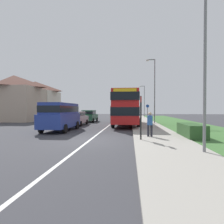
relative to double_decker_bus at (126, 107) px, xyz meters
The scene contains 16 objects.
ground_plane 10.66m from the double_decker_bus, 100.71° to the right, with size 120.00×120.00×0.00m, color #38383D.
lane_marking_centre 3.67m from the double_decker_bus, 130.67° to the right, with size 0.14×60.00×0.01m, color silver.
pavement_near_side 5.25m from the double_decker_bus, 62.05° to the right, with size 3.20×68.00×0.12m, color #9E998E.
grass_verge_seaward 8.10m from the double_decker_bus, 32.99° to the right, with size 6.00×68.00×0.08m, color #3D6B33.
roadside_hedge 9.87m from the double_decker_bus, 63.35° to the right, with size 1.10×2.89×0.90m, color #2D5128.
double_decker_bus is the anchor object (origin of this frame).
parked_van_blue 7.99m from the double_decker_bus, 133.22° to the right, with size 2.11×5.09×2.36m.
parked_car_silver 5.83m from the double_decker_bus, behind, with size 1.88×4.52×1.61m.
parked_car_dark_green 7.67m from the double_decker_bus, 136.50° to the left, with size 1.95×4.45×1.70m.
pedestrian_at_stop 9.33m from the double_decker_bus, 79.43° to the right, with size 0.34×0.34×1.67m.
bus_stop_sign 10.38m from the double_decker_bus, 84.13° to the right, with size 0.09×0.52×2.60m.
cycle_route_sign 6.04m from the double_decker_bus, 61.08° to the left, with size 0.44×0.08×2.52m.
street_lamp_near 13.72m from the double_decker_bus, 75.66° to the right, with size 1.14×0.20×7.89m.
street_lamp_mid 4.52m from the double_decker_bus, 29.57° to the left, with size 1.14×0.20×7.96m.
street_lamp_far 19.40m from the double_decker_bus, 79.89° to the left, with size 1.14×0.20×6.88m.
house_terrace_far_side 19.71m from the double_decker_bus, 152.96° to the left, with size 7.72×12.45×7.12m.
Camera 1 is at (2.40, -10.51, 1.85)m, focal length 29.16 mm.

